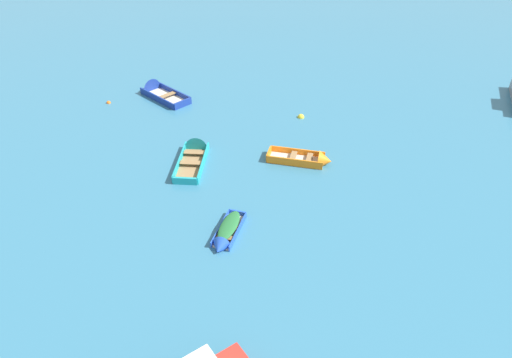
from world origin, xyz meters
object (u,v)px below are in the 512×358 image
(rowboat_deep_blue_back_row_left, at_px, (155,91))
(mooring_buoy_far_field, at_px, (109,103))
(rowboat_blue_midfield_right, at_px, (226,234))
(mooring_buoy_trailing, at_px, (301,117))
(rowboat_turquoise_distant_center, at_px, (195,151))
(rowboat_orange_far_left, at_px, (311,160))

(rowboat_deep_blue_back_row_left, relative_size, mooring_buoy_far_field, 13.74)
(rowboat_blue_midfield_right, height_order, mooring_buoy_far_field, rowboat_blue_midfield_right)
(rowboat_deep_blue_back_row_left, distance_m, mooring_buoy_trailing, 10.80)
(rowboat_deep_blue_back_row_left, distance_m, rowboat_turquoise_distant_center, 9.02)
(rowboat_blue_midfield_right, height_order, rowboat_turquoise_distant_center, rowboat_turquoise_distant_center)
(rowboat_deep_blue_back_row_left, xyz_separation_m, rowboat_orange_far_left, (9.86, -9.56, -0.01))
(rowboat_deep_blue_back_row_left, height_order, rowboat_turquoise_distant_center, rowboat_deep_blue_back_row_left)
(rowboat_turquoise_distant_center, distance_m, mooring_buoy_far_field, 9.43)
(rowboat_blue_midfield_right, bearing_deg, mooring_buoy_far_field, 120.23)
(rowboat_blue_midfield_right, bearing_deg, rowboat_deep_blue_back_row_left, 108.39)
(rowboat_deep_blue_back_row_left, height_order, mooring_buoy_far_field, rowboat_deep_blue_back_row_left)
(rowboat_blue_midfield_right, relative_size, mooring_buoy_far_field, 9.57)
(rowboat_blue_midfield_right, distance_m, rowboat_deep_blue_back_row_left, 16.38)
(rowboat_orange_far_left, height_order, mooring_buoy_trailing, rowboat_orange_far_left)
(rowboat_orange_far_left, bearing_deg, rowboat_blue_midfield_right, -128.13)
(rowboat_blue_midfield_right, distance_m, rowboat_orange_far_left, 7.60)
(rowboat_deep_blue_back_row_left, xyz_separation_m, mooring_buoy_trailing, (9.97, -4.16, -0.21))
(rowboat_turquoise_distant_center, xyz_separation_m, mooring_buoy_trailing, (6.61, 4.21, -0.19))
(rowboat_orange_far_left, distance_m, mooring_buoy_far_field, 15.24)
(rowboat_turquoise_distant_center, bearing_deg, rowboat_deep_blue_back_row_left, 111.88)
(mooring_buoy_trailing, xyz_separation_m, mooring_buoy_far_field, (-13.01, 2.71, 0.00))
(rowboat_orange_far_left, xyz_separation_m, mooring_buoy_trailing, (0.10, 5.41, -0.20))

